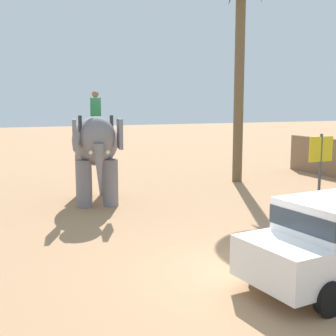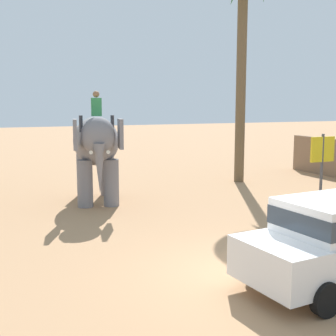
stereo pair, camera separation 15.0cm
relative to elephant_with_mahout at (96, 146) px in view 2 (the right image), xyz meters
name	(u,v)px [view 2 (the right image)]	position (x,y,z in m)	size (l,w,h in m)	color
ground_plane	(260,277)	(1.35, -8.13, -1.99)	(120.00, 120.00, 0.00)	tan
elephant_with_mahout	(96,146)	(0.00, 0.00, 0.00)	(2.21, 4.00, 3.88)	slate
signboard_yellow	(322,154)	(7.51, -2.79, -0.30)	(1.00, 0.10, 2.40)	#4C4C51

